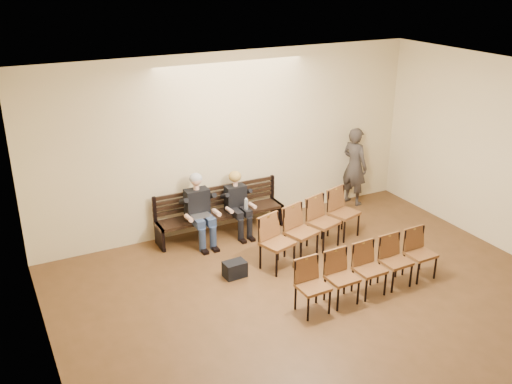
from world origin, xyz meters
TOP-DOWN VIEW (x-y plane):
  - ground at (0.00, 0.00)m, footprint 10.00×10.00m
  - room_walls at (0.00, 0.79)m, footprint 8.02×10.01m
  - bench at (-0.42, 4.65)m, footprint 2.60×0.90m
  - seated_man at (-0.91, 4.53)m, footprint 0.56×0.78m
  - seated_woman at (-0.10, 4.53)m, footprint 0.49×0.68m
  - laptop at (-0.93, 4.39)m, footprint 0.42×0.36m
  - water_bottle at (-0.03, 4.31)m, footprint 0.08×0.08m
  - bag at (-0.88, 3.02)m, footprint 0.39×0.28m
  - passerby at (2.83, 4.75)m, footprint 0.66×0.83m
  - chair_row_front at (0.79, 3.21)m, footprint 2.41×1.18m
  - chair_row_back at (0.82, 1.55)m, footprint 2.65×0.54m

SIDE VIEW (x-z plane):
  - ground at x=0.00m, z-range 0.00..0.00m
  - bag at x=-0.88m, z-range 0.00..0.28m
  - bench at x=-0.42m, z-range 0.00..0.45m
  - chair_row_back at x=0.82m, z-range 0.00..0.86m
  - chair_row_front at x=0.79m, z-range 0.00..0.97m
  - water_bottle at x=-0.03m, z-range 0.45..0.70m
  - seated_woman at x=-0.10m, z-range 0.00..1.15m
  - laptop at x=-0.93m, z-range 0.45..0.71m
  - seated_man at x=-0.91m, z-range 0.00..1.35m
  - passerby at x=2.83m, z-range 0.00..2.00m
  - room_walls at x=0.00m, z-range 0.78..4.29m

